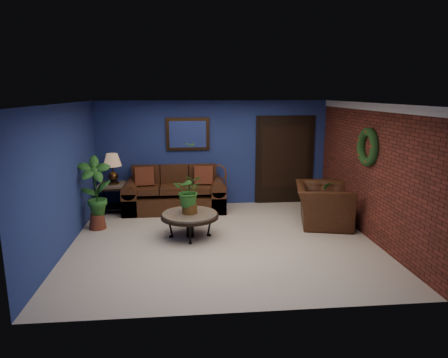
{
  "coord_description": "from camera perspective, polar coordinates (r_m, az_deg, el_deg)",
  "views": [
    {
      "loc": [
        -0.65,
        -6.96,
        2.69
      ],
      "look_at": [
        0.07,
        0.55,
        1.04
      ],
      "focal_mm": 32.0,
      "sensor_mm": 36.0,
      "label": 1
    }
  ],
  "objects": [
    {
      "name": "closet_door",
      "position": [
        9.87,
        8.66,
        2.62
      ],
      "size": [
        1.44,
        0.06,
        2.18
      ],
      "primitive_type": "cube",
      "color": "black",
      "rests_on": "wall_back"
    },
    {
      "name": "coffee_table",
      "position": [
        7.55,
        -4.91,
        -5.31
      ],
      "size": [
        1.09,
        1.09,
        0.47
      ],
      "rotation": [
        0.0,
        0.0,
        -0.1
      ],
      "color": "#504C46",
      "rests_on": "ground"
    },
    {
      "name": "wreath",
      "position": [
        7.83,
        19.87,
        4.32
      ],
      "size": [
        0.16,
        0.72,
        0.72
      ],
      "primitive_type": "torus",
      "rotation": [
        0.0,
        1.57,
        0.0
      ],
      "color": "black",
      "rests_on": "wall_right_brick"
    },
    {
      "name": "sofa",
      "position": [
        9.35,
        -7.02,
        -2.33
      ],
      "size": [
        2.3,
        0.99,
        1.04
      ],
      "color": "#412712",
      "rests_on": "ground"
    },
    {
      "name": "armchair",
      "position": [
        8.5,
        13.98,
        -3.59
      ],
      "size": [
        1.37,
        1.49,
        0.83
      ],
      "primitive_type": "imported",
      "rotation": [
        0.0,
        0.0,
        1.34
      ],
      "color": "#412712",
      "rests_on": "ground"
    },
    {
      "name": "wall_mirror",
      "position": [
        9.47,
        -5.2,
        6.39
      ],
      "size": [
        1.02,
        0.06,
        0.77
      ],
      "primitive_type": "cube",
      "color": "#452B14",
      "rests_on": "wall_back"
    },
    {
      "name": "floor_plant",
      "position": [
        9.01,
        14.17,
        -2.74
      ],
      "size": [
        0.4,
        0.34,
        0.79
      ],
      "color": "brown",
      "rests_on": "ground"
    },
    {
      "name": "ceiling",
      "position": [
        6.99,
        -0.16,
        10.76
      ],
      "size": [
        5.5,
        5.0,
        0.02
      ],
      "primitive_type": "cube",
      "color": "silver",
      "rests_on": "wall_back"
    },
    {
      "name": "wall_left",
      "position": [
        7.41,
        -21.83,
        0.22
      ],
      "size": [
        0.04,
        5.0,
        2.5
      ],
      "primitive_type": "cube",
      "color": "navy",
      "rests_on": "ground"
    },
    {
      "name": "crown_molding",
      "position": [
        7.74,
        20.63,
        9.62
      ],
      "size": [
        0.03,
        5.0,
        0.14
      ],
      "primitive_type": "cube",
      "color": "white",
      "rests_on": "wall_right_brick"
    },
    {
      "name": "end_table",
      "position": [
        9.42,
        -15.44,
        -1.57
      ],
      "size": [
        0.72,
        0.72,
        0.65
      ],
      "color": "#504C46",
      "rests_on": "ground"
    },
    {
      "name": "coffee_plant",
      "position": [
        7.42,
        -4.98,
        -1.86
      ],
      "size": [
        0.6,
        0.53,
        0.75
      ],
      "color": "brown",
      "rests_on": "coffee_table"
    },
    {
      "name": "tall_plant",
      "position": [
        8.28,
        -17.91,
        -1.53
      ],
      "size": [
        0.72,
        0.55,
        1.47
      ],
      "color": "brown",
      "rests_on": "ground"
    },
    {
      "name": "wall_right_brick",
      "position": [
        7.88,
        20.18,
        1.03
      ],
      "size": [
        0.04,
        5.0,
        2.5
      ],
      "primitive_type": "cube",
      "color": "maroon",
      "rests_on": "ground"
    },
    {
      "name": "floor",
      "position": [
        7.49,
        -0.15,
        -8.72
      ],
      "size": [
        5.5,
        5.5,
        0.0
      ],
      "primitive_type": "plane",
      "color": "beige",
      "rests_on": "ground"
    },
    {
      "name": "table_lamp",
      "position": [
        9.3,
        -15.64,
        1.93
      ],
      "size": [
        0.4,
        0.4,
        0.67
      ],
      "color": "#452B14",
      "rests_on": "end_table"
    },
    {
      "name": "wall_back",
      "position": [
        9.59,
        -1.55,
        3.68
      ],
      "size": [
        5.5,
        0.04,
        2.5
      ],
      "primitive_type": "cube",
      "color": "navy",
      "rests_on": "ground"
    },
    {
      "name": "side_chair",
      "position": [
        9.36,
        -0.94,
        -0.73
      ],
      "size": [
        0.52,
        0.52,
        1.02
      ],
      "rotation": [
        0.0,
        0.0,
        -0.21
      ],
      "color": "#5C301A",
      "rests_on": "ground"
    }
  ]
}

